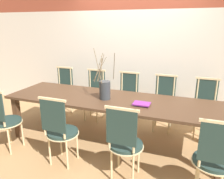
% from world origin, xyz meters
% --- Properties ---
extents(ground_plane, '(16.00, 16.00, 0.00)m').
position_xyz_m(ground_plane, '(0.00, 0.00, 0.00)').
color(ground_plane, '#A87F51').
extents(wall_rear, '(12.00, 0.06, 3.20)m').
position_xyz_m(wall_rear, '(0.00, 1.31, 1.60)').
color(wall_rear, beige).
rests_on(wall_rear, ground_plane).
extents(dining_table, '(3.32, 0.96, 0.75)m').
position_xyz_m(dining_table, '(0.00, 0.00, 0.67)').
color(dining_table, '#4C3321').
rests_on(dining_table, ground_plane).
extents(chair_near_leftend, '(0.44, 0.44, 0.99)m').
position_xyz_m(chair_near_leftend, '(-1.41, -0.78, 0.52)').
color(chair_near_leftend, '#233833').
rests_on(chair_near_leftend, ground_plane).
extents(chair_near_left, '(0.44, 0.44, 0.99)m').
position_xyz_m(chair_near_left, '(-0.44, -0.78, 0.52)').
color(chair_near_left, '#233833').
rests_on(chair_near_left, ground_plane).
extents(chair_near_center, '(0.44, 0.44, 0.99)m').
position_xyz_m(chair_near_center, '(0.45, -0.78, 0.52)').
color(chair_near_center, '#233833').
rests_on(chair_near_center, ground_plane).
extents(chair_near_right, '(0.44, 0.44, 0.99)m').
position_xyz_m(chair_near_right, '(1.41, -0.78, 0.52)').
color(chair_near_right, '#233833').
rests_on(chair_near_right, ground_plane).
extents(chair_far_leftend, '(0.44, 0.44, 0.99)m').
position_xyz_m(chair_far_leftend, '(-1.40, 0.78, 0.52)').
color(chair_far_leftend, '#233833').
rests_on(chair_far_leftend, ground_plane).
extents(chair_far_left, '(0.44, 0.44, 0.99)m').
position_xyz_m(chair_far_left, '(-0.67, 0.78, 0.52)').
color(chair_far_left, '#233833').
rests_on(chair_far_left, ground_plane).
extents(chair_far_center, '(0.44, 0.44, 0.99)m').
position_xyz_m(chair_far_center, '(0.01, 0.78, 0.52)').
color(chair_far_center, '#233833').
rests_on(chair_far_center, ground_plane).
extents(chair_far_right, '(0.44, 0.44, 0.99)m').
position_xyz_m(chair_far_right, '(0.69, 0.78, 0.52)').
color(chair_far_right, '#233833').
rests_on(chair_far_right, ground_plane).
extents(chair_far_rightend, '(0.44, 0.44, 0.99)m').
position_xyz_m(chair_far_rightend, '(1.37, 0.78, 0.52)').
color(chair_far_rightend, '#233833').
rests_on(chair_far_rightend, ground_plane).
extents(vase_centerpiece, '(0.36, 0.35, 0.77)m').
position_xyz_m(vase_centerpiece, '(-0.10, -0.04, 0.89)').
color(vase_centerpiece, '#33383D').
rests_on(vase_centerpiece, dining_table).
extents(book_stack, '(0.24, 0.19, 0.03)m').
position_xyz_m(book_stack, '(0.49, -0.11, 0.76)').
color(book_stack, '#234C8C').
rests_on(book_stack, dining_table).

